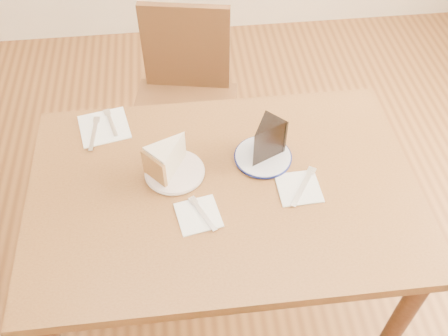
% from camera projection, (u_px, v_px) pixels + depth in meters
% --- Properties ---
extents(ground, '(4.00, 4.00, 0.00)m').
position_uv_depth(ground, '(224.00, 298.00, 2.10)').
color(ground, '#4B2A14').
rests_on(ground, ground).
extents(table, '(1.20, 0.80, 0.75)m').
position_uv_depth(table, '(223.00, 205.00, 1.61)').
color(table, '#482A13').
rests_on(table, ground).
extents(chair_far, '(0.51, 0.51, 0.89)m').
position_uv_depth(chair_far, '(185.00, 104.00, 2.16)').
color(chair_far, '#3A2011').
rests_on(chair_far, ground).
extents(plate_cream, '(0.18, 0.18, 0.01)m').
position_uv_depth(plate_cream, '(175.00, 172.00, 1.57)').
color(plate_cream, silver).
rests_on(plate_cream, table).
extents(plate_navy, '(0.18, 0.18, 0.01)m').
position_uv_depth(plate_navy, '(263.00, 157.00, 1.61)').
color(plate_navy, silver).
rests_on(plate_navy, table).
extents(carrot_cake, '(0.16, 0.16, 0.09)m').
position_uv_depth(carrot_cake, '(171.00, 156.00, 1.54)').
color(carrot_cake, beige).
rests_on(carrot_cake, plate_cream).
extents(chocolate_cake, '(0.14, 0.14, 0.12)m').
position_uv_depth(chocolate_cake, '(264.00, 143.00, 1.56)').
color(chocolate_cake, black).
rests_on(chocolate_cake, plate_navy).
extents(napkin_cream, '(0.14, 0.14, 0.00)m').
position_uv_depth(napkin_cream, '(198.00, 215.00, 1.46)').
color(napkin_cream, white).
rests_on(napkin_cream, table).
extents(napkin_navy, '(0.13, 0.13, 0.00)m').
position_uv_depth(napkin_navy, '(299.00, 188.00, 1.53)').
color(napkin_navy, white).
rests_on(napkin_navy, table).
extents(napkin_spare, '(0.19, 0.19, 0.00)m').
position_uv_depth(napkin_spare, '(104.00, 127.00, 1.71)').
color(napkin_spare, white).
rests_on(napkin_spare, table).
extents(fork_cream, '(0.07, 0.13, 0.00)m').
position_uv_depth(fork_cream, '(203.00, 214.00, 1.46)').
color(fork_cream, silver).
rests_on(fork_cream, napkin_cream).
extents(knife_navy, '(0.11, 0.15, 0.00)m').
position_uv_depth(knife_navy, '(303.00, 187.00, 1.53)').
color(knife_navy, silver).
rests_on(knife_navy, napkin_navy).
extents(fork_spare, '(0.05, 0.14, 0.00)m').
position_uv_depth(fork_spare, '(111.00, 123.00, 1.71)').
color(fork_spare, silver).
rests_on(fork_spare, napkin_spare).
extents(knife_spare, '(0.03, 0.16, 0.00)m').
position_uv_depth(knife_spare, '(94.00, 134.00, 1.68)').
color(knife_spare, silver).
rests_on(knife_spare, napkin_spare).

